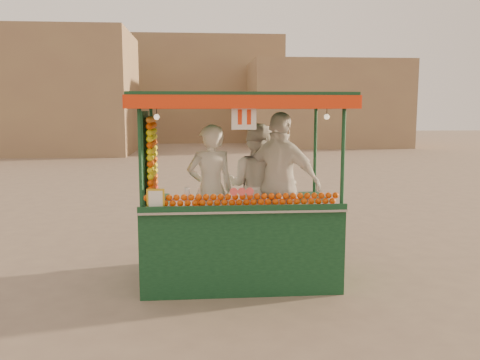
{
  "coord_description": "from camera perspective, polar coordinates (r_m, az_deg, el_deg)",
  "views": [
    {
      "loc": [
        -0.68,
        -6.22,
        2.18
      ],
      "look_at": [
        -0.16,
        0.01,
        1.3
      ],
      "focal_mm": 37.48,
      "sensor_mm": 36.0,
      "label": 1
    }
  ],
  "objects": [
    {
      "name": "building_center",
      "position": [
        36.26,
        -6.95,
        10.04
      ],
      "size": [
        14.0,
        7.0,
        7.0
      ],
      "primitive_type": "cube",
      "color": "#917852",
      "rests_on": "ground"
    },
    {
      "name": "building_right",
      "position": [
        31.18,
        9.6,
        8.49
      ],
      "size": [
        9.0,
        6.0,
        5.0
      ],
      "primitive_type": "cube",
      "color": "#917852",
      "rests_on": "ground"
    },
    {
      "name": "building_left",
      "position": [
        27.52,
        -22.66,
        9.11
      ],
      "size": [
        10.0,
        6.0,
        6.0
      ],
      "primitive_type": "cube",
      "color": "#917852",
      "rests_on": "ground"
    },
    {
      "name": "juice_cart",
      "position": [
        6.35,
        -0.69,
        -4.79
      ],
      "size": [
        2.61,
        1.69,
        2.37
      ],
      "color": "#0D311A",
      "rests_on": "ground"
    },
    {
      "name": "ground",
      "position": [
        6.62,
        1.42,
        -11.19
      ],
      "size": [
        90.0,
        90.0,
        0.0
      ],
      "primitive_type": "plane",
      "color": "#705E50",
      "rests_on": "ground"
    },
    {
      "name": "vendor_middle",
      "position": [
        6.83,
        1.88,
        -0.76
      ],
      "size": [
        1.04,
        0.96,
        1.72
      ],
      "rotation": [
        0.0,
        0.0,
        2.67
      ],
      "color": "silver",
      "rests_on": "ground"
    },
    {
      "name": "vendor_right",
      "position": [
        6.53,
        4.64,
        -0.5
      ],
      "size": [
        1.17,
        0.99,
        1.88
      ],
      "rotation": [
        0.0,
        0.0,
        2.55
      ],
      "color": "silver",
      "rests_on": "ground"
    },
    {
      "name": "vendor_left",
      "position": [
        6.6,
        -3.38,
        -1.12
      ],
      "size": [
        0.7,
        0.54,
        1.71
      ],
      "rotation": [
        0.0,
        0.0,
        3.36
      ],
      "color": "white",
      "rests_on": "ground"
    }
  ]
}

